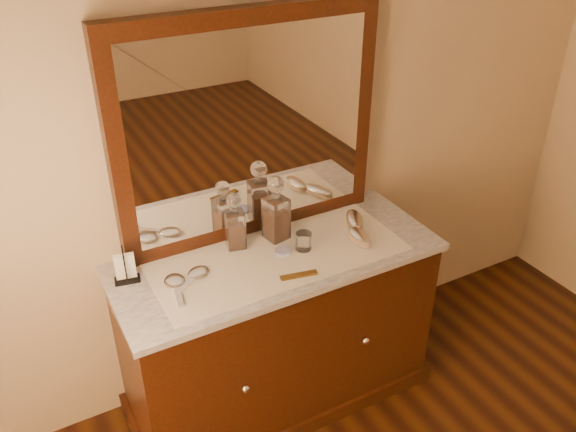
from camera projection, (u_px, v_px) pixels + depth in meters
The scene contains 18 objects.
dresser_cabinet at pixel (278, 331), 2.81m from camera, with size 1.40×0.55×0.82m, color black.
dresser_plinth at pixel (279, 387), 3.00m from camera, with size 1.46×0.59×0.08m, color black.
knob_left at pixel (246, 389), 2.45m from camera, with size 0.04×0.04×0.04m, color silver.
knob_right at pixel (365, 340), 2.70m from camera, with size 0.04×0.04×0.04m, color silver.
marble_top at pixel (277, 258), 2.59m from camera, with size 1.44×0.59×0.03m, color silver.
mirror_frame at pixel (249, 129), 2.51m from camera, with size 1.20×0.08×1.00m, color black.
mirror_glass at pixel (253, 131), 2.49m from camera, with size 1.06×0.01×0.86m, color white.
lace_runner at pixel (279, 257), 2.57m from camera, with size 1.10×0.45×0.00m, color silver.
pin_dish at pixel (283, 251), 2.59m from camera, with size 0.07×0.07×0.01m, color silver.
comb at pixel (299, 275), 2.45m from camera, with size 0.16×0.03×0.01m, color brown.
napkin_rack at pixel (125, 268), 2.40m from camera, with size 0.11×0.08×0.15m.
decanter_left at pixel (235, 226), 2.59m from camera, with size 0.10×0.10×0.27m.
decanter_right at pixel (276, 215), 2.64m from camera, with size 0.11×0.11×0.31m.
brush_near at pixel (359, 237), 2.66m from camera, with size 0.08×0.16×0.04m.
brush_far at pixel (355, 220), 2.78m from camera, with size 0.13×0.18×0.05m.
hand_mirror_outer at pixel (175, 284), 2.39m from camera, with size 0.10×0.23×0.02m.
hand_mirror_inner at pixel (196, 275), 2.44m from camera, with size 0.20×0.17×0.02m.
tumblers at pixel (304, 241), 2.60m from camera, with size 0.07×0.07×0.08m.
Camera 1 is at (-0.97, 0.06, 2.33)m, focal length 37.08 mm.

